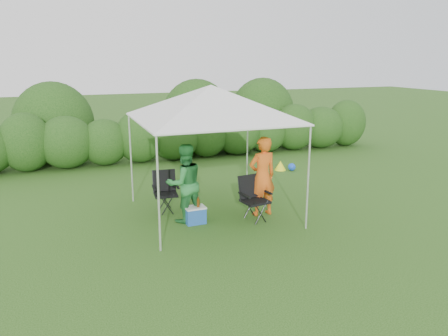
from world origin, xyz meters
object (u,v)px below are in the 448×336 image
object	(u,v)px
canopy	(211,103)
chair_left	(165,188)
woman	(185,183)
man	(262,176)
chair_right	(253,195)
cooler	(195,215)

from	to	relation	value
canopy	chair_left	distance (m)	2.22
woman	chair_left	bearing A→B (deg)	-80.42
woman	canopy	bearing A→B (deg)	-169.46
man	woman	xyz separation A→B (m)	(-1.68, 0.22, -0.04)
chair_right	cooler	size ratio (longest dim) A/B	2.16
chair_right	chair_left	bearing A→B (deg)	135.37
man	cooler	xyz separation A→B (m)	(-1.53, 0.01, -0.69)
man	cooler	world-z (taller)	man
chair_right	cooler	world-z (taller)	chair_right
man	woman	distance (m)	1.70
cooler	woman	bearing A→B (deg)	124.91
man	cooler	distance (m)	1.68
chair_left	man	bearing A→B (deg)	-21.84
chair_right	woman	distance (m)	1.47
man	canopy	bearing A→B (deg)	-26.90
canopy	chair_left	world-z (taller)	canopy
canopy	man	world-z (taller)	canopy
woman	chair_right	bearing A→B (deg)	156.92
woman	cooler	world-z (taller)	woman
canopy	man	size ratio (longest dim) A/B	1.77
chair_right	woman	size ratio (longest dim) A/B	0.57
canopy	chair_right	world-z (taller)	canopy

